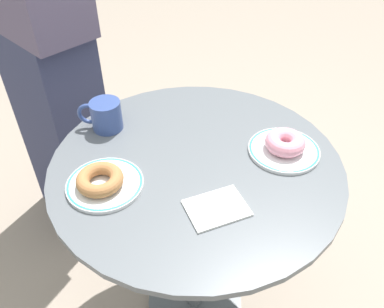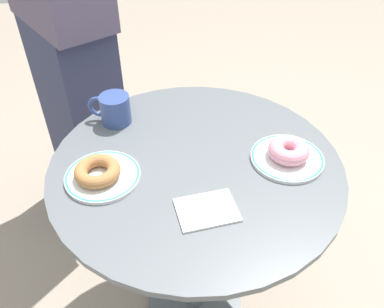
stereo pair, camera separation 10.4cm
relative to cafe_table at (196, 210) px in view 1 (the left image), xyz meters
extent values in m
cube|color=gray|center=(0.00, 0.00, -0.55)|extent=(7.00, 7.00, 0.02)
cylinder|color=#565B60|center=(0.00, 0.00, 0.18)|extent=(0.78, 0.78, 0.02)
cylinder|color=#565B60|center=(0.00, 0.00, -0.17)|extent=(0.06, 0.06, 0.68)
cylinder|color=#565B60|center=(0.00, 0.00, -0.52)|extent=(0.35, 0.35, 0.03)
cylinder|color=white|center=(-0.24, -0.03, 0.20)|extent=(0.19, 0.19, 0.01)
torus|color=#38B2A8|center=(-0.24, -0.03, 0.20)|extent=(0.19, 0.19, 0.01)
cylinder|color=white|center=(0.24, -0.02, 0.20)|extent=(0.19, 0.19, 0.01)
torus|color=#38B2A8|center=(0.24, -0.02, 0.20)|extent=(0.19, 0.19, 0.01)
torus|color=#A36B3D|center=(-0.25, -0.03, 0.22)|extent=(0.14, 0.14, 0.03)
torus|color=pink|center=(0.24, -0.02, 0.22)|extent=(0.14, 0.14, 0.04)
cube|color=white|center=(0.00, -0.17, 0.19)|extent=(0.15, 0.12, 0.01)
cylinder|color=#334784|center=(-0.21, 0.22, 0.23)|extent=(0.09, 0.09, 0.09)
torus|color=#334784|center=(-0.26, 0.23, 0.24)|extent=(0.07, 0.03, 0.07)
cube|color=#2D3351|center=(-0.38, 0.64, -0.10)|extent=(0.38, 0.43, 0.88)
camera|label=1|loc=(-0.22, -0.76, 0.89)|focal=37.00mm
camera|label=2|loc=(-0.12, -0.78, 0.89)|focal=37.00mm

